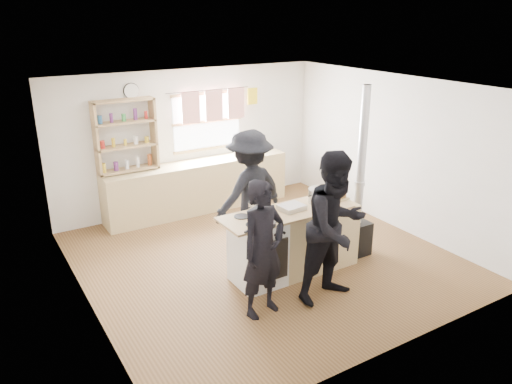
% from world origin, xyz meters
% --- Properties ---
extents(ground, '(5.00, 5.00, 0.01)m').
position_xyz_m(ground, '(0.00, 0.00, -0.01)').
color(ground, brown).
rests_on(ground, ground).
extents(back_counter, '(3.40, 0.55, 0.90)m').
position_xyz_m(back_counter, '(0.00, 2.22, 0.45)').
color(back_counter, tan).
rests_on(back_counter, ground).
extents(shelving_unit, '(1.00, 0.28, 1.20)m').
position_xyz_m(shelving_unit, '(-1.20, 2.34, 1.51)').
color(shelving_unit, tan).
rests_on(shelving_unit, back_counter).
extents(thermos, '(0.10, 0.10, 0.31)m').
position_xyz_m(thermos, '(0.79, 2.22, 1.06)').
color(thermos, silver).
rests_on(thermos, back_counter).
extents(cooking_island, '(1.97, 0.64, 0.93)m').
position_xyz_m(cooking_island, '(0.14, -0.55, 0.47)').
color(cooking_island, white).
rests_on(cooking_island, ground).
extents(skillet_greens, '(0.42, 0.42, 0.05)m').
position_xyz_m(skillet_greens, '(-0.51, -0.77, 0.96)').
color(skillet_greens, black).
rests_on(skillet_greens, cooking_island).
extents(roast_tray, '(0.35, 0.29, 0.06)m').
position_xyz_m(roast_tray, '(0.09, -0.53, 0.97)').
color(roast_tray, silver).
rests_on(roast_tray, cooking_island).
extents(stockpot_stove, '(0.21, 0.21, 0.17)m').
position_xyz_m(stockpot_stove, '(-0.37, -0.39, 1.01)').
color(stockpot_stove, silver).
rests_on(stockpot_stove, cooking_island).
extents(stockpot_counter, '(0.31, 0.31, 0.23)m').
position_xyz_m(stockpot_counter, '(0.56, -0.53, 1.03)').
color(stockpot_counter, '#BABABD').
rests_on(stockpot_counter, cooking_island).
extents(bread_board, '(0.30, 0.23, 0.12)m').
position_xyz_m(bread_board, '(0.86, -0.56, 0.98)').
color(bread_board, tan).
rests_on(bread_board, cooking_island).
extents(flue_heater, '(0.35, 0.35, 2.50)m').
position_xyz_m(flue_heater, '(1.25, -0.58, 0.65)').
color(flue_heater, black).
rests_on(flue_heater, ground).
extents(person_near_left, '(0.67, 0.50, 1.67)m').
position_xyz_m(person_near_left, '(-0.76, -1.17, 0.84)').
color(person_near_left, black).
rests_on(person_near_left, ground).
extents(person_near_right, '(0.99, 0.80, 1.91)m').
position_xyz_m(person_near_right, '(0.18, -1.33, 0.96)').
color(person_near_right, black).
rests_on(person_near_right, ground).
extents(person_far, '(1.30, 0.90, 1.85)m').
position_xyz_m(person_far, '(-0.02, 0.37, 0.92)').
color(person_far, black).
rests_on(person_far, ground).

